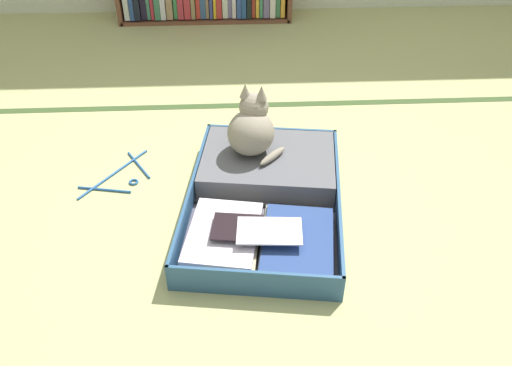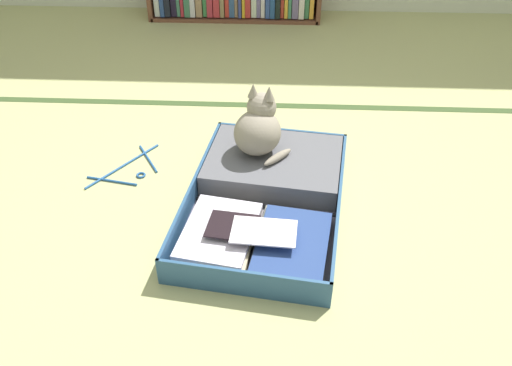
% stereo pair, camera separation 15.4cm
% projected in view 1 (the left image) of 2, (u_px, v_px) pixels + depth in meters
% --- Properties ---
extents(ground_plane, '(10.00, 10.00, 0.00)m').
position_uv_depth(ground_plane, '(264.00, 227.00, 2.07)').
color(ground_plane, tan).
extents(tatami_border, '(4.80, 0.05, 0.00)m').
position_uv_depth(tatami_border, '(253.00, 105.00, 2.82)').
color(tatami_border, '#384D26').
rests_on(tatami_border, ground_plane).
extents(open_suitcase, '(0.71, 0.97, 0.11)m').
position_uv_depth(open_suitcase, '(265.00, 191.00, 2.17)').
color(open_suitcase, '#2B517B').
rests_on(open_suitcase, ground_plane).
extents(black_cat, '(0.28, 0.27, 0.29)m').
position_uv_depth(black_cat, '(252.00, 128.00, 2.22)').
color(black_cat, gray).
rests_on(black_cat, open_suitcase).
extents(clothes_hanger, '(0.30, 0.35, 0.01)m').
position_uv_depth(clothes_hanger, '(120.00, 176.00, 2.32)').
color(clothes_hanger, '#245593').
rests_on(clothes_hanger, ground_plane).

